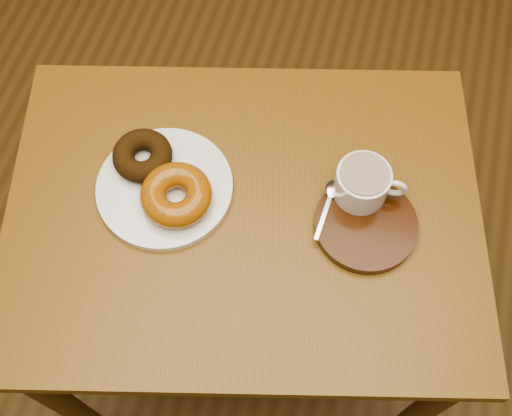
% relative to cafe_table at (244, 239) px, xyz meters
% --- Properties ---
extents(cafe_table, '(0.83, 0.70, 0.68)m').
position_rel_cafe_table_xyz_m(cafe_table, '(0.00, 0.00, 0.00)').
color(cafe_table, brown).
rests_on(cafe_table, ground).
extents(donut_plate, '(0.22, 0.22, 0.01)m').
position_rel_cafe_table_xyz_m(donut_plate, '(-0.13, 0.00, 0.11)').
color(donut_plate, white).
rests_on(donut_plate, cafe_table).
extents(donut_cinnamon, '(0.12, 0.12, 0.03)m').
position_rel_cafe_table_xyz_m(donut_cinnamon, '(-0.17, 0.04, 0.14)').
color(donut_cinnamon, black).
rests_on(donut_cinnamon, donut_plate).
extents(donut_caramel, '(0.12, 0.12, 0.04)m').
position_rel_cafe_table_xyz_m(donut_caramel, '(-0.10, -0.02, 0.14)').
color(donut_caramel, '#975610').
rests_on(donut_caramel, donut_plate).
extents(saucer, '(0.18, 0.18, 0.02)m').
position_rel_cafe_table_xyz_m(saucer, '(0.18, 0.02, 0.12)').
color(saucer, '#321606').
rests_on(saucer, cafe_table).
extents(coffee_cup, '(0.11, 0.08, 0.06)m').
position_rel_cafe_table_xyz_m(coffee_cup, '(0.17, 0.07, 0.15)').
color(coffee_cup, white).
rests_on(coffee_cup, saucer).
extents(teaspoon, '(0.02, 0.10, 0.01)m').
position_rel_cafe_table_xyz_m(teaspoon, '(0.12, 0.05, 0.13)').
color(teaspoon, silver).
rests_on(teaspoon, saucer).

